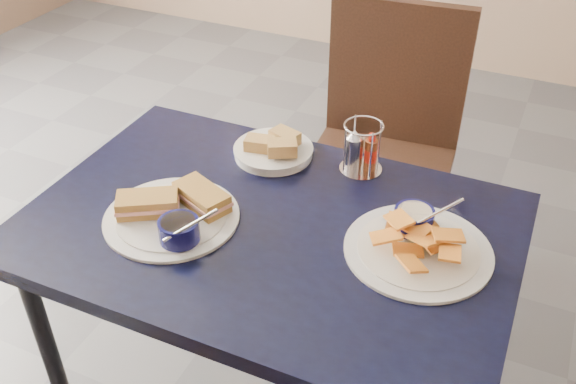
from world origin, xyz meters
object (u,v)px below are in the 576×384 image
at_px(dining_table, 269,247).
at_px(bread_basket, 274,149).
at_px(plantain_plate, 417,240).
at_px(chair_far, 388,134).
at_px(condiment_caddy, 360,151).
at_px(sandwich_plate, 174,212).

xyz_separation_m(dining_table, bread_basket, (-0.11, 0.26, 0.09)).
xyz_separation_m(plantain_plate, bread_basket, (-0.44, 0.20, 0.00)).
distance_m(dining_table, chair_far, 0.81).
bearing_deg(bread_basket, condiment_caddy, 8.26).
xyz_separation_m(dining_table, sandwich_plate, (-0.20, -0.08, 0.10)).
bearing_deg(bread_basket, dining_table, -66.90).
bearing_deg(chair_far, condiment_caddy, -82.89).
height_order(dining_table, sandwich_plate, sandwich_plate).
height_order(dining_table, condiment_caddy, condiment_caddy).
bearing_deg(chair_far, plantain_plate, -69.47).
height_order(chair_far, plantain_plate, chair_far).
height_order(plantain_plate, bread_basket, plantain_plate).
distance_m(sandwich_plate, condiment_caddy, 0.49).
bearing_deg(dining_table, chair_far, 86.32).
distance_m(chair_far, sandwich_plate, 0.94).
bearing_deg(bread_basket, chair_far, 73.14).
bearing_deg(chair_far, bread_basket, -106.86).
distance_m(dining_table, bread_basket, 0.30).
height_order(plantain_plate, condiment_caddy, condiment_caddy).
relative_size(chair_far, bread_basket, 4.75).
height_order(sandwich_plate, plantain_plate, same).
relative_size(chair_far, sandwich_plate, 3.06).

